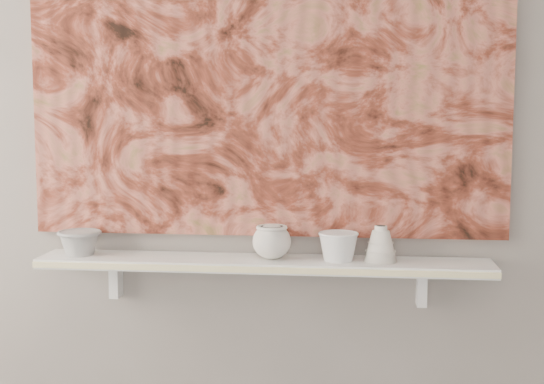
# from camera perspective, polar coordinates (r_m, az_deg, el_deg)

# --- Properties ---
(wall_back) EXTENTS (3.60, 0.00, 3.60)m
(wall_back) POSITION_cam_1_polar(r_m,az_deg,el_deg) (2.39, -0.43, 5.33)
(wall_back) COLOR slate
(wall_back) RESTS_ON floor
(shelf) EXTENTS (1.40, 0.18, 0.03)m
(shelf) POSITION_cam_1_polar(r_m,az_deg,el_deg) (2.34, -0.70, -5.41)
(shelf) COLOR white
(shelf) RESTS_ON wall_back
(shelf_stripe) EXTENTS (1.40, 0.01, 0.02)m
(shelf_stripe) POSITION_cam_1_polar(r_m,az_deg,el_deg) (2.25, -0.99, -5.89)
(shelf_stripe) COLOR #F2E5A1
(shelf_stripe) RESTS_ON shelf
(bracket_left) EXTENTS (0.03, 0.06, 0.12)m
(bracket_left) POSITION_cam_1_polar(r_m,az_deg,el_deg) (2.53, -11.67, -6.41)
(bracket_left) COLOR white
(bracket_left) RESTS_ON wall_back
(bracket_right) EXTENTS (0.03, 0.06, 0.12)m
(bracket_right) POSITION_cam_1_polar(r_m,az_deg,el_deg) (2.42, 11.20, -7.00)
(bracket_right) COLOR white
(bracket_right) RESTS_ON wall_back
(painting) EXTENTS (1.50, 0.02, 1.10)m
(painting) POSITION_cam_1_polar(r_m,az_deg,el_deg) (2.38, -0.48, 9.90)
(painting) COLOR maroon
(painting) RESTS_ON wall_back
(house_motif) EXTENTS (0.09, 0.00, 0.08)m
(house_motif) POSITION_cam_1_polar(r_m,az_deg,el_deg) (2.36, 10.43, 2.33)
(house_motif) COLOR black
(house_motif) RESTS_ON painting
(bowl_grey) EXTENTS (0.15, 0.15, 0.08)m
(bowl_grey) POSITION_cam_1_polar(r_m,az_deg,el_deg) (2.47, -14.28, -3.69)
(bowl_grey) COLOR gray
(bowl_grey) RESTS_ON shelf
(cup_cream) EXTENTS (0.13, 0.13, 0.11)m
(cup_cream) POSITION_cam_1_polar(r_m,az_deg,el_deg) (2.33, -0.02, -3.76)
(cup_cream) COLOR beige
(cup_cream) RESTS_ON shelf
(bell_vessel) EXTENTS (0.13, 0.13, 0.11)m
(bell_vessel) POSITION_cam_1_polar(r_m,az_deg,el_deg) (2.32, 8.18, -3.86)
(bell_vessel) COLOR silver
(bell_vessel) RESTS_ON shelf
(bowl_white) EXTENTS (0.16, 0.16, 0.09)m
(bowl_white) POSITION_cam_1_polar(r_m,az_deg,el_deg) (2.32, 5.02, -4.09)
(bowl_white) COLOR white
(bowl_white) RESTS_ON shelf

